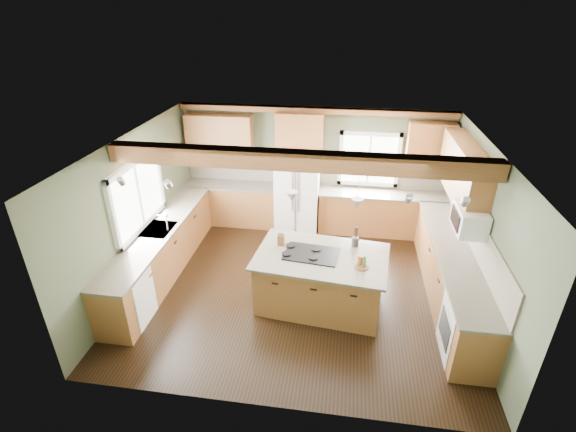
# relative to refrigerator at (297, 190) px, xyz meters

# --- Properties ---
(floor) EXTENTS (5.60, 5.60, 0.00)m
(floor) POSITION_rel_refrigerator_xyz_m (0.30, -2.12, -0.90)
(floor) COLOR black
(floor) RESTS_ON ground
(ceiling) EXTENTS (5.60, 5.60, 0.00)m
(ceiling) POSITION_rel_refrigerator_xyz_m (0.30, -2.12, 1.70)
(ceiling) COLOR silver
(ceiling) RESTS_ON wall_back
(wall_back) EXTENTS (5.60, 0.00, 5.60)m
(wall_back) POSITION_rel_refrigerator_xyz_m (0.30, 0.38, 0.40)
(wall_back) COLOR #4A543B
(wall_back) RESTS_ON ground
(wall_left) EXTENTS (0.00, 5.00, 5.00)m
(wall_left) POSITION_rel_refrigerator_xyz_m (-2.50, -2.12, 0.40)
(wall_left) COLOR #4A543B
(wall_left) RESTS_ON ground
(wall_right) EXTENTS (0.00, 5.00, 5.00)m
(wall_right) POSITION_rel_refrigerator_xyz_m (3.10, -2.12, 0.40)
(wall_right) COLOR #4A543B
(wall_right) RESTS_ON ground
(ceiling_beam) EXTENTS (5.55, 0.26, 0.26)m
(ceiling_beam) POSITION_rel_refrigerator_xyz_m (0.30, -2.52, 1.57)
(ceiling_beam) COLOR #5A3119
(ceiling_beam) RESTS_ON ceiling
(soffit_trim) EXTENTS (5.55, 0.20, 0.10)m
(soffit_trim) POSITION_rel_refrigerator_xyz_m (0.30, 0.28, 1.64)
(soffit_trim) COLOR #5A3119
(soffit_trim) RESTS_ON ceiling
(backsplash_back) EXTENTS (5.58, 0.03, 0.58)m
(backsplash_back) POSITION_rel_refrigerator_xyz_m (0.30, 0.36, 0.31)
(backsplash_back) COLOR brown
(backsplash_back) RESTS_ON wall_back
(backsplash_right) EXTENTS (0.03, 3.70, 0.58)m
(backsplash_right) POSITION_rel_refrigerator_xyz_m (3.08, -2.07, 0.31)
(backsplash_right) COLOR brown
(backsplash_right) RESTS_ON wall_right
(base_cab_back_left) EXTENTS (2.02, 0.60, 0.88)m
(base_cab_back_left) POSITION_rel_refrigerator_xyz_m (-1.49, 0.08, -0.46)
(base_cab_back_left) COLOR brown
(base_cab_back_left) RESTS_ON floor
(counter_back_left) EXTENTS (2.06, 0.64, 0.04)m
(counter_back_left) POSITION_rel_refrigerator_xyz_m (-1.49, 0.08, 0.00)
(counter_back_left) COLOR #453F33
(counter_back_left) RESTS_ON base_cab_back_left
(base_cab_back_right) EXTENTS (2.62, 0.60, 0.88)m
(base_cab_back_right) POSITION_rel_refrigerator_xyz_m (1.79, 0.08, -0.46)
(base_cab_back_right) COLOR brown
(base_cab_back_right) RESTS_ON floor
(counter_back_right) EXTENTS (2.66, 0.64, 0.04)m
(counter_back_right) POSITION_rel_refrigerator_xyz_m (1.79, 0.08, 0.00)
(counter_back_right) COLOR #453F33
(counter_back_right) RESTS_ON base_cab_back_right
(base_cab_left) EXTENTS (0.60, 3.70, 0.88)m
(base_cab_left) POSITION_rel_refrigerator_xyz_m (-2.20, -2.07, -0.46)
(base_cab_left) COLOR brown
(base_cab_left) RESTS_ON floor
(counter_left) EXTENTS (0.64, 3.74, 0.04)m
(counter_left) POSITION_rel_refrigerator_xyz_m (-2.20, -2.07, 0.00)
(counter_left) COLOR #453F33
(counter_left) RESTS_ON base_cab_left
(base_cab_right) EXTENTS (0.60, 3.70, 0.88)m
(base_cab_right) POSITION_rel_refrigerator_xyz_m (2.80, -2.07, -0.46)
(base_cab_right) COLOR brown
(base_cab_right) RESTS_ON floor
(counter_right) EXTENTS (0.64, 3.74, 0.04)m
(counter_right) POSITION_rel_refrigerator_xyz_m (2.80, -2.07, 0.00)
(counter_right) COLOR #453F33
(counter_right) RESTS_ON base_cab_right
(upper_cab_back_left) EXTENTS (1.40, 0.35, 0.90)m
(upper_cab_back_left) POSITION_rel_refrigerator_xyz_m (-1.69, 0.21, 1.05)
(upper_cab_back_left) COLOR brown
(upper_cab_back_left) RESTS_ON wall_back
(upper_cab_over_fridge) EXTENTS (0.96, 0.35, 0.70)m
(upper_cab_over_fridge) POSITION_rel_refrigerator_xyz_m (-0.00, 0.21, 1.25)
(upper_cab_over_fridge) COLOR brown
(upper_cab_over_fridge) RESTS_ON wall_back
(upper_cab_right) EXTENTS (0.35, 2.20, 0.90)m
(upper_cab_right) POSITION_rel_refrigerator_xyz_m (2.92, -1.22, 1.05)
(upper_cab_right) COLOR brown
(upper_cab_right) RESTS_ON wall_right
(upper_cab_back_corner) EXTENTS (0.90, 0.35, 0.90)m
(upper_cab_back_corner) POSITION_rel_refrigerator_xyz_m (2.60, 0.21, 1.05)
(upper_cab_back_corner) COLOR brown
(upper_cab_back_corner) RESTS_ON wall_back
(window_left) EXTENTS (0.04, 1.60, 1.05)m
(window_left) POSITION_rel_refrigerator_xyz_m (-2.48, -2.07, 0.65)
(window_left) COLOR white
(window_left) RESTS_ON wall_left
(window_back) EXTENTS (1.10, 0.04, 1.00)m
(window_back) POSITION_rel_refrigerator_xyz_m (1.45, 0.36, 0.65)
(window_back) COLOR white
(window_back) RESTS_ON wall_back
(sink) EXTENTS (0.50, 0.65, 0.03)m
(sink) POSITION_rel_refrigerator_xyz_m (-2.20, -2.07, 0.01)
(sink) COLOR #262628
(sink) RESTS_ON counter_left
(faucet) EXTENTS (0.02, 0.02, 0.28)m
(faucet) POSITION_rel_refrigerator_xyz_m (-2.02, -2.07, 0.15)
(faucet) COLOR #B2B2B7
(faucet) RESTS_ON sink
(dishwasher) EXTENTS (0.60, 0.60, 0.84)m
(dishwasher) POSITION_rel_refrigerator_xyz_m (-2.19, -3.37, -0.47)
(dishwasher) COLOR white
(dishwasher) RESTS_ON floor
(oven) EXTENTS (0.60, 0.72, 0.84)m
(oven) POSITION_rel_refrigerator_xyz_m (2.79, -3.37, -0.47)
(oven) COLOR white
(oven) RESTS_ON floor
(microwave) EXTENTS (0.40, 0.70, 0.38)m
(microwave) POSITION_rel_refrigerator_xyz_m (2.88, -2.17, 0.65)
(microwave) COLOR white
(microwave) RESTS_ON wall_right
(pendant_left) EXTENTS (0.18, 0.18, 0.16)m
(pendant_left) POSITION_rel_refrigerator_xyz_m (0.22, -2.47, 0.98)
(pendant_left) COLOR #B2B2B7
(pendant_left) RESTS_ON ceiling
(pendant_right) EXTENTS (0.18, 0.18, 0.16)m
(pendant_right) POSITION_rel_refrigerator_xyz_m (1.18, -2.57, 0.98)
(pendant_right) COLOR #B2B2B7
(pendant_right) RESTS_ON ceiling
(refrigerator) EXTENTS (0.90, 0.74, 1.80)m
(refrigerator) POSITION_rel_refrigerator_xyz_m (0.00, 0.00, 0.00)
(refrigerator) COLOR white
(refrigerator) RESTS_ON floor
(island) EXTENTS (2.04, 1.37, 0.88)m
(island) POSITION_rel_refrigerator_xyz_m (0.70, -2.52, -0.46)
(island) COLOR brown
(island) RESTS_ON floor
(island_top) EXTENTS (2.18, 1.52, 0.04)m
(island_top) POSITION_rel_refrigerator_xyz_m (0.70, -2.52, 0.00)
(island_top) COLOR #453F33
(island_top) RESTS_ON island
(cooktop) EXTENTS (0.89, 0.64, 0.02)m
(cooktop) POSITION_rel_refrigerator_xyz_m (0.54, -2.50, 0.03)
(cooktop) COLOR black
(cooktop) RESTS_ON island_top
(knife_block) EXTENTS (0.11, 0.09, 0.18)m
(knife_block) POSITION_rel_refrigerator_xyz_m (0.02, -2.29, 0.11)
(knife_block) COLOR brown
(knife_block) RESTS_ON island_top
(utensil_crock) EXTENTS (0.15, 0.15, 0.15)m
(utensil_crock) POSITION_rel_refrigerator_xyz_m (1.22, -2.14, 0.10)
(utensil_crock) COLOR #413834
(utensil_crock) RESTS_ON island_top
(bottle_tray) EXTENTS (0.22, 0.22, 0.20)m
(bottle_tray) POSITION_rel_refrigerator_xyz_m (1.31, -2.75, 0.12)
(bottle_tray) COLOR brown
(bottle_tray) RESTS_ON island_top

